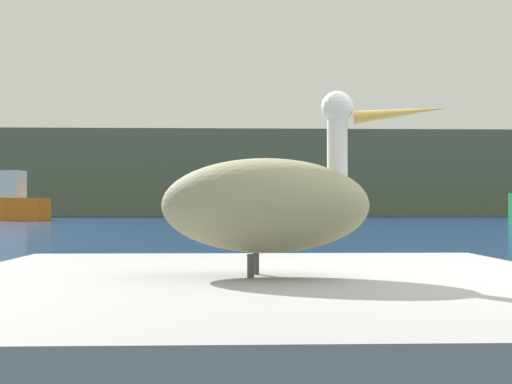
# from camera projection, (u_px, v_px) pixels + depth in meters

# --- Properties ---
(hillside_backdrop) EXTENTS (140.00, 15.18, 8.00)m
(hillside_backdrop) POSITION_uv_depth(u_px,v_px,m) (249.00, 176.00, 67.53)
(hillside_backdrop) COLOR #5B664C
(hillside_backdrop) RESTS_ON ground
(pier_dock) EXTENTS (2.89, 2.90, 0.59)m
(pier_dock) POSITION_uv_depth(u_px,v_px,m) (264.00, 343.00, 2.94)
(pier_dock) COLOR gray
(pier_dock) RESTS_ON ground
(pelican) EXTENTS (1.31, 0.64, 0.82)m
(pelican) POSITION_uv_depth(u_px,v_px,m) (267.00, 203.00, 2.95)
(pelican) COLOR gray
(pelican) RESTS_ON pier_dock
(fishing_boat_orange) EXTENTS (6.05, 2.96, 4.95)m
(fishing_boat_orange) POSITION_uv_depth(u_px,v_px,m) (5.00, 204.00, 42.20)
(fishing_boat_orange) COLOR orange
(fishing_boat_orange) RESTS_ON ground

